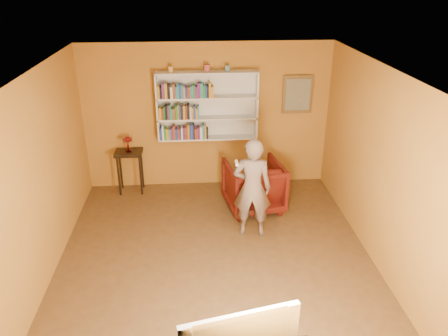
{
  "coord_description": "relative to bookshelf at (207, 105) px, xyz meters",
  "views": [
    {
      "loc": [
        -0.27,
        -5.19,
        3.83
      ],
      "look_at": [
        0.18,
        0.75,
        1.11
      ],
      "focal_mm": 35.0,
      "sensor_mm": 36.0,
      "label": 1
    }
  ],
  "objects": [
    {
      "name": "books_row_upper",
      "position": [
        -0.38,
        -0.11,
        0.3
      ],
      "size": [
        0.97,
        0.19,
        0.27
      ],
      "color": "#B38523",
      "rests_on": "bookshelf"
    },
    {
      "name": "ruby_lustre",
      "position": [
        -1.45,
        -0.16,
        -0.58
      ],
      "size": [
        0.17,
        0.18,
        0.28
      ],
      "color": "maroon",
      "rests_on": "console_table"
    },
    {
      "name": "framed_painting",
      "position": [
        1.65,
        0.05,
        0.16
      ],
      "size": [
        0.55,
        0.05,
        0.7
      ],
      "color": "brown",
      "rests_on": "room_shell"
    },
    {
      "name": "bookshelf",
      "position": [
        0.0,
        0.0,
        0.0
      ],
      "size": [
        1.8,
        0.29,
        1.23
      ],
      "color": "silver",
      "rests_on": "room_shell"
    },
    {
      "name": "armchair",
      "position": [
        0.74,
        -0.95,
        -1.16
      ],
      "size": [
        1.07,
        1.09,
        0.86
      ],
      "primitive_type": "imported",
      "rotation": [
        0.0,
        0.0,
        3.32
      ],
      "color": "#3F0604",
      "rests_on": "ground"
    },
    {
      "name": "room_shell",
      "position": [
        0.0,
        -2.41,
        -0.58
      ],
      "size": [
        5.3,
        5.8,
        2.88
      ],
      "color": "#4C3318",
      "rests_on": "ground"
    },
    {
      "name": "books_row_lower",
      "position": [
        -0.42,
        -0.11,
        -0.46
      ],
      "size": [
        0.86,
        0.19,
        0.27
      ],
      "color": "navy",
      "rests_on": "bookshelf"
    },
    {
      "name": "console_table",
      "position": [
        -1.45,
        -0.16,
        -0.92
      ],
      "size": [
        0.5,
        0.38,
        0.81
      ],
      "color": "black",
      "rests_on": "ground"
    },
    {
      "name": "ornament_right",
      "position": [
        0.35,
        -0.06,
        0.67
      ],
      "size": [
        0.07,
        0.07,
        0.1
      ],
      "primitive_type": "cube",
      "color": "#466775",
      "rests_on": "bookshelf"
    },
    {
      "name": "books_row_middle",
      "position": [
        -0.51,
        -0.11,
        -0.08
      ],
      "size": [
        0.71,
        0.18,
        0.27
      ],
      "color": "#B38523",
      "rests_on": "bookshelf"
    },
    {
      "name": "game_remote",
      "position": [
        0.33,
        -1.97,
        -0.27
      ],
      "size": [
        0.04,
        0.15,
        0.04
      ],
      "primitive_type": "cube",
      "color": "white",
      "rests_on": "person"
    },
    {
      "name": "person",
      "position": [
        0.6,
        -1.76,
        -0.79
      ],
      "size": [
        0.63,
        0.46,
        1.6
      ],
      "primitive_type": "imported",
      "rotation": [
        0.0,
        0.0,
        2.99
      ],
      "color": "#6A584D",
      "rests_on": "ground"
    },
    {
      "name": "ornament_left",
      "position": [
        -0.61,
        -0.06,
        0.67
      ],
      "size": [
        0.07,
        0.07,
        0.1
      ],
      "primitive_type": "cube",
      "color": "gold",
      "rests_on": "bookshelf"
    },
    {
      "name": "ornament_centre",
      "position": [
        0.0,
        -0.06,
        0.68
      ],
      "size": [
        0.08,
        0.08,
        0.12
      ],
      "primitive_type": "cube",
      "color": "#953138",
      "rests_on": "bookshelf"
    },
    {
      "name": "television",
      "position": [
        0.06,
        -4.66,
        -0.75
      ],
      "size": [
        1.1,
        0.37,
        0.63
      ],
      "primitive_type": "imported",
      "rotation": [
        0.0,
        0.0,
        0.21
      ],
      "color": "black",
      "rests_on": "tv_cabinet"
    }
  ]
}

